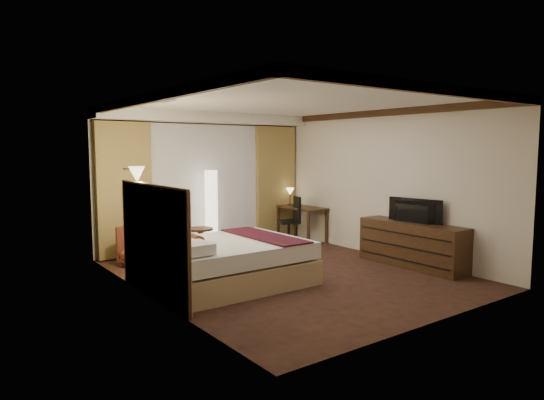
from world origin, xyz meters
TOP-DOWN VIEW (x-y plane):
  - floor at (0.00, 0.00)m, footprint 4.50×5.50m
  - ceiling at (0.00, 0.00)m, footprint 4.50×5.50m
  - back_wall at (0.00, 2.75)m, footprint 4.50×0.02m
  - left_wall at (-2.25, 0.00)m, footprint 0.02×5.50m
  - right_wall at (2.25, 0.00)m, footprint 0.02×5.50m
  - crown_molding at (0.00, 0.00)m, footprint 4.50×5.50m
  - soffit at (0.00, 2.50)m, footprint 4.50×0.50m
  - curtain_sheer at (0.00, 2.67)m, footprint 2.48×0.04m
  - curtain_left_drape at (-1.70, 2.61)m, footprint 1.00×0.14m
  - curtain_right_drape at (1.70, 2.61)m, footprint 1.00×0.14m
  - wall_sconce at (-2.09, 0.92)m, footprint 0.24×0.24m
  - bed at (-1.08, 0.05)m, footprint 2.23×1.74m
  - headboard at (-2.20, 0.05)m, footprint 0.12×2.04m
  - armchair at (-1.59, 1.79)m, footprint 0.94×0.97m
  - side_table at (-0.50, 1.99)m, footprint 0.47×0.47m
  - floor_lamp at (-0.06, 2.34)m, footprint 0.33×0.33m
  - desk at (1.95, 1.98)m, footprint 0.55×1.13m
  - desk_lamp at (1.95, 2.39)m, footprint 0.18×0.18m
  - office_chair at (1.55, 1.93)m, footprint 0.62×0.62m
  - dresser at (2.00, -0.89)m, footprint 0.50×1.93m
  - television at (1.97, -0.89)m, footprint 0.70×1.04m

SIDE VIEW (x-z plane):
  - floor at x=0.00m, z-range -0.01..0.01m
  - side_table at x=-0.50m, z-range 0.00..0.52m
  - bed at x=-1.08m, z-range 0.00..0.65m
  - desk at x=1.95m, z-range 0.00..0.75m
  - dresser at x=2.00m, z-range 0.00..0.75m
  - armchair at x=-1.59m, z-range 0.00..0.78m
  - office_chair at x=1.55m, z-range 0.00..1.00m
  - headboard at x=-2.20m, z-range 0.00..1.50m
  - floor_lamp at x=-0.06m, z-range 0.00..1.59m
  - desk_lamp at x=1.95m, z-range 0.75..1.09m
  - television at x=1.97m, z-range 0.97..1.09m
  - curtain_sheer at x=0.00m, z-range 0.02..2.48m
  - curtain_left_drape at x=-1.70m, z-range 0.02..2.48m
  - curtain_right_drape at x=1.70m, z-range 0.02..2.48m
  - back_wall at x=0.00m, z-range 0.00..2.70m
  - left_wall at x=-2.25m, z-range 0.00..2.70m
  - right_wall at x=2.25m, z-range 0.00..2.70m
  - wall_sconce at x=-2.09m, z-range 1.50..1.74m
  - soffit at x=0.00m, z-range 2.50..2.70m
  - crown_molding at x=0.00m, z-range 2.58..2.70m
  - ceiling at x=0.00m, z-range 2.70..2.71m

